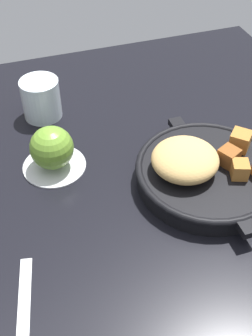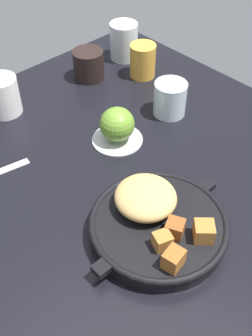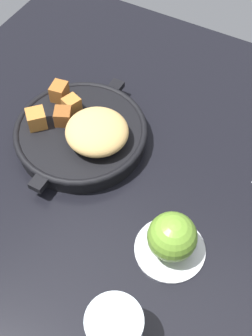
{
  "view_description": "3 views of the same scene",
  "coord_description": "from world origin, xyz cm",
  "px_view_note": "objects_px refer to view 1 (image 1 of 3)",
  "views": [
    {
      "loc": [
        -48.25,
        15.19,
        51.68
      ],
      "look_at": [
        -3.11,
        0.2,
        6.37
      ],
      "focal_mm": 46.37,
      "sensor_mm": 36.0,
      "label": 1
    },
    {
      "loc": [
        -38.65,
        -41.98,
        59.2
      ],
      "look_at": [
        -0.73,
        -1.71,
        5.24
      ],
      "focal_mm": 45.21,
      "sensor_mm": 36.0,
      "label": 2
    },
    {
      "loc": [
        35.91,
        17.64,
        61.64
      ],
      "look_at": [
        -0.27,
        -2.16,
        3.97
      ],
      "focal_mm": 46.71,
      "sensor_mm": 36.0,
      "label": 3
    }
  ],
  "objects_px": {
    "butter_knife": "(23,327)",
    "water_glass_short": "(41,99)",
    "red_apple": "(52,148)",
    "cast_iron_skillet": "(205,170)"
  },
  "relations": [
    {
      "from": "butter_knife",
      "to": "water_glass_short",
      "type": "height_order",
      "value": "water_glass_short"
    },
    {
      "from": "butter_knife",
      "to": "red_apple",
      "type": "bearing_deg",
      "value": -8.0
    },
    {
      "from": "red_apple",
      "to": "cast_iron_skillet",
      "type": "bearing_deg",
      "value": -117.12
    },
    {
      "from": "cast_iron_skillet",
      "to": "water_glass_short",
      "type": "height_order",
      "value": "same"
    },
    {
      "from": "cast_iron_skillet",
      "to": "red_apple",
      "type": "distance_m",
      "value": 0.26
    },
    {
      "from": "red_apple",
      "to": "butter_knife",
      "type": "bearing_deg",
      "value": 160.83
    },
    {
      "from": "red_apple",
      "to": "butter_knife",
      "type": "distance_m",
      "value": 0.3
    },
    {
      "from": "cast_iron_skillet",
      "to": "butter_knife",
      "type": "height_order",
      "value": "cast_iron_skillet"
    },
    {
      "from": "red_apple",
      "to": "water_glass_short",
      "type": "distance_m",
      "value": 0.15
    },
    {
      "from": "cast_iron_skillet",
      "to": "water_glass_short",
      "type": "distance_m",
      "value": 0.35
    }
  ]
}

